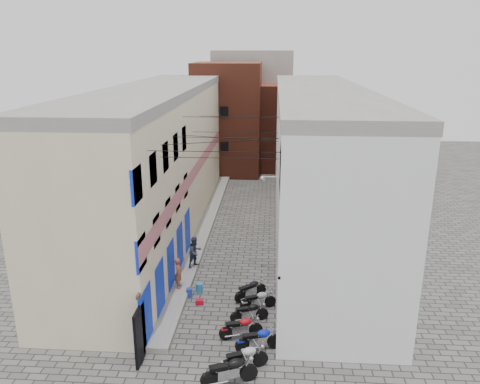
% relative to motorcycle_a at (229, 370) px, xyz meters
% --- Properties ---
extents(ground, '(90.00, 90.00, 0.00)m').
position_rel_motorcycle_a_xyz_m(ground, '(-0.89, 1.47, -0.60)').
color(ground, '#514F4D').
rests_on(ground, ground).
extents(plinth, '(0.90, 26.00, 0.25)m').
position_rel_motorcycle_a_xyz_m(plinth, '(-2.94, 14.47, -0.47)').
color(plinth, gray).
rests_on(plinth, ground).
extents(building_left, '(5.10, 27.00, 9.00)m').
position_rel_motorcycle_a_xyz_m(building_left, '(-5.87, 14.42, 3.90)').
color(building_left, beige).
rests_on(building_left, ground).
extents(building_right, '(5.94, 26.00, 9.00)m').
position_rel_motorcycle_a_xyz_m(building_right, '(4.11, 14.47, 3.91)').
color(building_right, white).
rests_on(building_right, ground).
extents(building_far_brick_left, '(6.00, 6.00, 10.00)m').
position_rel_motorcycle_a_xyz_m(building_far_brick_left, '(-2.89, 29.47, 4.40)').
color(building_far_brick_left, maroon).
rests_on(building_far_brick_left, ground).
extents(building_far_brick_right, '(5.00, 6.00, 8.00)m').
position_rel_motorcycle_a_xyz_m(building_far_brick_right, '(2.11, 31.47, 3.40)').
color(building_far_brick_right, maroon).
rests_on(building_far_brick_right, ground).
extents(building_far_concrete, '(8.00, 5.00, 11.00)m').
position_rel_motorcycle_a_xyz_m(building_far_concrete, '(-0.89, 35.47, 4.90)').
color(building_far_concrete, gray).
rests_on(building_far_concrete, ground).
extents(far_shopfront, '(2.00, 0.30, 2.40)m').
position_rel_motorcycle_a_xyz_m(far_shopfront, '(-0.89, 26.67, 0.60)').
color(far_shopfront, black).
rests_on(far_shopfront, ground).
extents(overhead_wires, '(5.80, 13.02, 1.32)m').
position_rel_motorcycle_a_xyz_m(overhead_wires, '(-0.89, 9.12, 6.53)').
color(overhead_wires, black).
rests_on(overhead_wires, ground).
extents(motorcycle_a, '(2.16, 1.33, 1.19)m').
position_rel_motorcycle_a_xyz_m(motorcycle_a, '(0.00, 0.00, 0.00)').
color(motorcycle_a, black).
rests_on(motorcycle_a, ground).
extents(motorcycle_b, '(1.96, 1.33, 1.09)m').
position_rel_motorcycle_a_xyz_m(motorcycle_b, '(0.45, 0.79, -0.05)').
color(motorcycle_b, '#AAA9AE').
rests_on(motorcycle_b, ground).
extents(motorcycle_c, '(1.95, 1.09, 1.08)m').
position_rel_motorcycle_a_xyz_m(motorcycle_c, '(0.95, 1.99, -0.06)').
color(motorcycle_c, '#0A1EA3').
rests_on(motorcycle_c, ground).
extents(motorcycle_d, '(1.89, 1.05, 1.04)m').
position_rel_motorcycle_a_xyz_m(motorcycle_d, '(0.21, 2.76, -0.07)').
color(motorcycle_d, '#9C0B12').
rests_on(motorcycle_d, ground).
extents(motorcycle_e, '(1.76, 1.03, 0.97)m').
position_rel_motorcycle_a_xyz_m(motorcycle_e, '(0.48, 3.97, -0.11)').
color(motorcycle_e, black).
rests_on(motorcycle_e, ground).
extents(motorcycle_f, '(1.78, 1.15, 0.98)m').
position_rel_motorcycle_a_xyz_m(motorcycle_f, '(0.82, 4.98, -0.10)').
color(motorcycle_f, '#9E9EA2').
rests_on(motorcycle_f, ground).
extents(motorcycle_g, '(1.72, 1.56, 1.02)m').
position_rel_motorcycle_a_xyz_m(motorcycle_g, '(0.44, 5.88, -0.08)').
color(motorcycle_g, black).
rests_on(motorcycle_g, ground).
extents(person_a, '(0.42, 0.59, 1.52)m').
position_rel_motorcycle_a_xyz_m(person_a, '(-3.01, 6.25, 0.41)').
color(person_a, '#9A4C38').
rests_on(person_a, plinth).
extents(person_b, '(0.99, 1.01, 1.64)m').
position_rel_motorcycle_a_xyz_m(person_b, '(-2.59, 8.55, 0.47)').
color(person_b, '#2B3341').
rests_on(person_b, plinth).
extents(water_jug_near, '(0.30, 0.30, 0.45)m').
position_rel_motorcycle_a_xyz_m(water_jug_near, '(-2.44, 5.82, -0.37)').
color(water_jug_near, '#223CAC').
rests_on(water_jug_near, ground).
extents(water_jug_far, '(0.36, 0.36, 0.48)m').
position_rel_motorcycle_a_xyz_m(water_jug_far, '(-2.03, 6.26, -0.36)').
color(water_jug_far, '#257BBD').
rests_on(water_jug_far, ground).
extents(red_crate, '(0.39, 0.32, 0.22)m').
position_rel_motorcycle_a_xyz_m(red_crate, '(-1.86, 5.22, -0.48)').
color(red_crate, '#B30C20').
rests_on(red_crate, ground).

